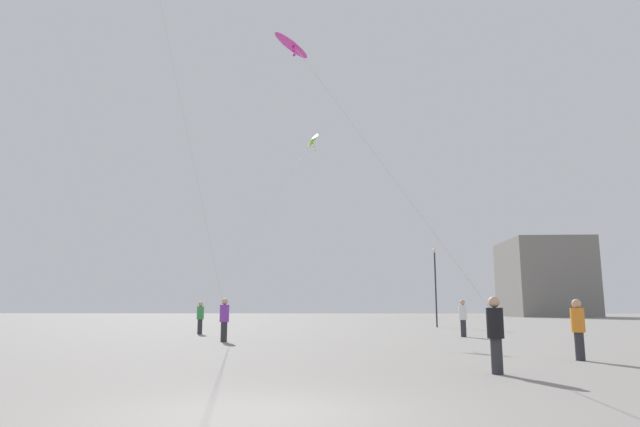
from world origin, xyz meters
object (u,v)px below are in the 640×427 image
(person_in_white, at_px, (463,316))
(person_in_purple, at_px, (224,318))
(kite_magenta_diamond, at_px, (293,44))
(building_left_hall, at_px, (544,278))
(person_in_orange, at_px, (578,327))
(person_in_green, at_px, (200,316))
(kite_lime_diamond, at_px, (311,142))
(lamppost_east, at_px, (435,275))
(person_in_black, at_px, (495,331))

(person_in_white, bearing_deg, person_in_purple, -33.03)
(kite_magenta_diamond, relative_size, building_left_hall, 0.59)
(building_left_hall, bearing_deg, person_in_white, -111.74)
(person_in_purple, xyz_separation_m, building_left_hall, (39.23, 75.12, 5.62))
(person_in_orange, relative_size, person_in_green, 0.94)
(kite_lime_diamond, distance_m, lamppost_east, 14.42)
(building_left_hall, relative_size, lamppost_east, 2.69)
(kite_lime_diamond, bearing_deg, person_in_green, -133.57)
(person_in_orange, distance_m, person_in_purple, 14.27)
(person_in_white, bearing_deg, kite_lime_diamond, -100.88)
(kite_magenta_diamond, bearing_deg, person_in_white, 55.95)
(building_left_hall, height_order, lamppost_east, building_left_hall)
(person_in_black, relative_size, kite_magenta_diamond, 0.18)
(person_in_purple, bearing_deg, person_in_orange, 62.25)
(person_in_green, bearing_deg, lamppost_east, 43.90)
(person_in_black, xyz_separation_m, person_in_green, (-11.77, 18.29, 0.06))
(person_in_white, height_order, person_in_black, person_in_white)
(person_in_green, height_order, kite_magenta_diamond, kite_magenta_diamond)
(person_in_green, xyz_separation_m, person_in_purple, (3.01, -7.03, 0.03))
(person_in_green, distance_m, kite_magenta_diamond, 17.70)
(kite_lime_diamond, bearing_deg, building_left_hall, 59.55)
(person_in_orange, bearing_deg, kite_magenta_diamond, -165.40)
(person_in_orange, distance_m, person_in_black, 4.62)
(person_in_green, distance_m, lamppost_east, 19.74)
(person_in_black, xyz_separation_m, kite_lime_diamond, (-5.98, 24.37, 12.08))
(person_in_orange, xyz_separation_m, kite_lime_diamond, (-9.12, 20.98, 12.08))
(person_in_white, xyz_separation_m, kite_lime_diamond, (-8.42, 8.27, 11.99))
(person_in_black, bearing_deg, kite_lime_diamond, 159.28)
(person_in_white, distance_m, building_left_hall, 75.88)
(person_in_orange, bearing_deg, building_left_hall, 96.54)
(person_in_black, bearing_deg, building_left_hall, 126.05)
(person_in_orange, height_order, person_in_black, person_in_black)
(person_in_green, relative_size, person_in_purple, 0.97)
(person_in_white, bearing_deg, person_in_black, 25.00)
(kite_magenta_diamond, bearing_deg, person_in_green, 116.25)
(kite_magenta_diamond, bearing_deg, person_in_purple, 119.46)
(person_in_orange, distance_m, kite_lime_diamond, 25.87)
(kite_lime_diamond, xyz_separation_m, lamppost_east, (9.28, 6.33, -9.04))
(person_in_orange, xyz_separation_m, kite_magenta_diamond, (-8.29, 1.49, 9.51))
(person_in_white, distance_m, person_in_black, 16.28)
(person_in_purple, bearing_deg, person_in_black, 43.62)
(kite_lime_diamond, relative_size, lamppost_east, 2.03)
(lamppost_east, bearing_deg, person_in_orange, -90.32)
(person_in_black, relative_size, lamppost_east, 0.28)
(person_in_orange, xyz_separation_m, person_in_green, (-14.91, 14.91, 0.06))
(person_in_purple, height_order, lamppost_east, lamppost_east)
(kite_lime_diamond, xyz_separation_m, kite_magenta_diamond, (0.84, -19.50, -2.58))
(kite_lime_diamond, distance_m, kite_magenta_diamond, 19.68)
(kite_lime_diamond, relative_size, building_left_hall, 0.75)
(lamppost_east, bearing_deg, person_in_black, -96.12)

